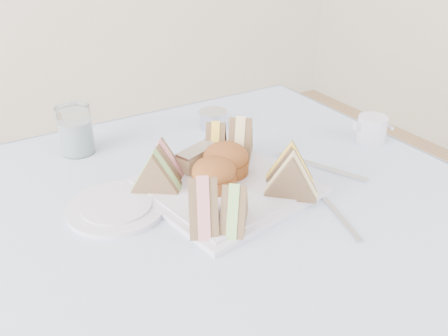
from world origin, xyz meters
TOP-DOWN VIEW (x-y plane):
  - tablecloth at (0.00, 0.00)m, footprint 1.02×1.02m
  - serving_plate at (0.03, 0.06)m, footprint 0.35×0.35m
  - sandwich_fl_a at (-0.07, -0.03)m, footprint 0.09×0.12m
  - sandwich_fl_b at (-0.02, -0.06)m, footprint 0.09×0.10m
  - sandwich_fr_a at (0.15, 0.00)m, footprint 0.10×0.10m
  - sandwich_fr_b at (0.12, -0.04)m, footprint 0.11×0.10m
  - sandwich_bl_a at (-0.09, 0.11)m, footprint 0.10×0.09m
  - sandwich_bl_b at (-0.06, 0.15)m, footprint 0.10×0.09m
  - sandwich_br_a at (0.12, 0.15)m, footprint 0.10×0.11m
  - sandwich_br_b at (0.08, 0.18)m, footprint 0.09×0.10m
  - scone_left at (0.01, 0.06)m, footprint 0.10×0.10m
  - scone_right at (0.05, 0.09)m, footprint 0.13×0.13m
  - pastry_slice at (0.02, 0.15)m, footprint 0.10×0.07m
  - side_plate at (-0.18, 0.10)m, footprint 0.24×0.24m
  - water_glass at (-0.17, 0.37)m, footprint 0.09×0.09m
  - tea_strainer at (0.16, 0.33)m, footprint 0.09×0.09m
  - knife at (0.25, 0.03)m, footprint 0.10×0.20m
  - fork at (0.16, -0.12)m, footprint 0.07×0.19m
  - creamer_jug at (0.45, 0.07)m, footprint 0.09×0.09m

SIDE VIEW (x-z plane):
  - tablecloth at x=0.00m, z-range 0.74..0.75m
  - fork at x=0.16m, z-range 0.75..0.75m
  - knife at x=0.25m, z-range 0.75..0.75m
  - side_plate at x=-0.18m, z-range 0.75..0.76m
  - serving_plate at x=0.03m, z-range 0.75..0.76m
  - tea_strainer at x=0.16m, z-range 0.75..0.79m
  - creamer_jug at x=0.45m, z-range 0.75..0.81m
  - pastry_slice at x=0.02m, z-range 0.76..0.80m
  - scone_left at x=0.01m, z-range 0.76..0.82m
  - scone_right at x=0.05m, z-range 0.76..0.82m
  - sandwich_fl_b at x=-0.02m, z-range 0.76..0.84m
  - sandwich_br_b at x=0.08m, z-range 0.76..0.84m
  - sandwich_bl_b at x=-0.06m, z-range 0.76..0.84m
  - sandwich_fr_a at x=0.15m, z-range 0.76..0.84m
  - sandwich_bl_a at x=-0.09m, z-range 0.76..0.84m
  - water_glass at x=-0.17m, z-range 0.75..0.86m
  - sandwich_fr_b at x=0.12m, z-range 0.76..0.85m
  - sandwich_fl_a at x=-0.07m, z-range 0.76..0.85m
  - sandwich_br_a at x=0.12m, z-range 0.76..0.85m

